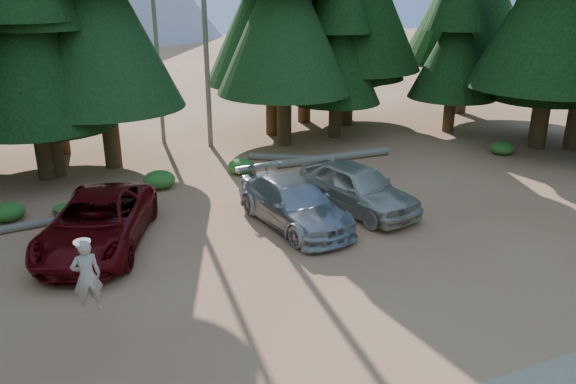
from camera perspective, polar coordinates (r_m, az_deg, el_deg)
name	(u,v)px	position (r m, az deg, el deg)	size (l,w,h in m)	color
ground	(331,283)	(15.11, 4.41, -9.16)	(160.00, 160.00, 0.00)	#9C6142
forest_belt_north	(192,145)	(28.32, -9.68, 4.74)	(36.00, 7.00, 22.00)	black
snag_front	(205,19)	(27.09, -8.47, 17.01)	(0.24, 0.24, 12.00)	#6C6156
snag_back	(156,40)	(28.18, -13.25, 14.78)	(0.20, 0.20, 10.00)	#6C6156
red_pickup	(98,222)	(17.65, -18.78, -2.90)	(2.65, 5.74, 1.59)	#60080B
silver_minivan_center	(294,203)	(18.30, 0.59, -1.15)	(2.06, 5.08, 1.47)	#A8AAB0
silver_minivan_right	(357,187)	(19.63, 7.07, 0.48)	(1.95, 4.86, 1.66)	beige
frisbee_player	(87,276)	(13.02, -19.78, -8.03)	(0.66, 0.47, 1.71)	beige
log_left	(51,221)	(20.05, -22.91, -2.74)	(0.26, 0.26, 3.59)	#6C6156
log_mid	(291,158)	(25.19, 0.34, 3.47)	(0.32, 0.32, 3.84)	#6C6156
log_right	(334,157)	(25.29, 4.70, 3.52)	(0.36, 0.36, 5.55)	#6C6156
shrub_far_left	(8,212)	(20.99, -26.59, -1.80)	(1.10, 1.10, 0.61)	#376F21
shrub_left	(63,210)	(20.68, -21.85, -1.69)	(0.74, 0.74, 0.41)	#376F21
shrub_center_left	(159,179)	(22.36, -12.94, 1.25)	(1.23, 1.23, 0.67)	#376F21
shrub_center_right	(241,166)	(23.60, -4.78, 2.63)	(1.13, 1.13, 0.62)	#376F21
shrub_right	(296,187)	(21.11, 0.87, 0.50)	(1.04, 1.04, 0.57)	#376F21
shrub_far_right	(351,178)	(22.39, 6.44, 1.45)	(0.93, 0.93, 0.51)	#376F21
shrub_edge_east	(502,148)	(28.11, 20.91, 4.20)	(1.07, 1.07, 0.59)	#376F21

